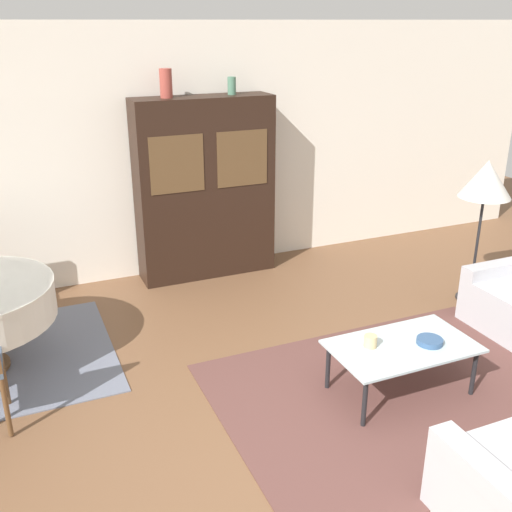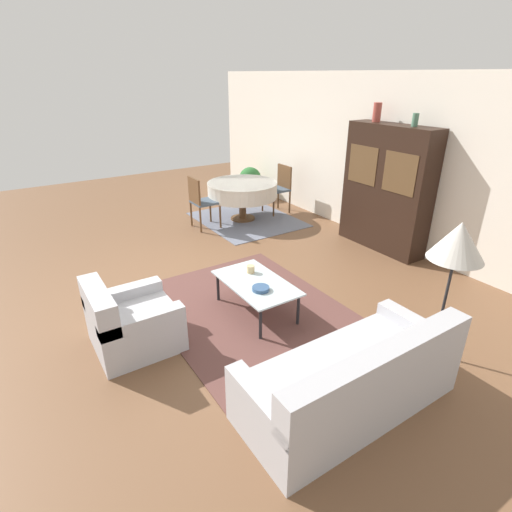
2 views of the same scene
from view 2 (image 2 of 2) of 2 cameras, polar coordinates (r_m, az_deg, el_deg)
ground_plane at (r=5.51m, az=-10.54°, el=-4.58°), size 14.00×14.00×0.00m
wall_back at (r=7.12m, az=17.12°, el=13.04°), size 10.00×0.06×2.70m
area_rug at (r=4.90m, az=-0.52°, el=-8.07°), size 2.80×2.09×0.01m
dining_rug at (r=7.98m, az=-1.30°, el=5.24°), size 2.03×1.72×0.01m
couch at (r=3.63m, az=13.60°, el=-16.96°), size 0.85×1.92×0.79m
armchair at (r=4.41m, az=-17.54°, el=-9.07°), size 0.81×0.84×0.76m
coffee_table at (r=4.73m, az=0.00°, el=-4.09°), size 1.09×0.64×0.40m
display_cabinet at (r=6.74m, az=18.13°, el=9.08°), size 1.50×0.42×1.97m
dining_table at (r=7.83m, az=-1.96°, el=9.41°), size 1.35×1.35×0.74m
dining_chair_near at (r=7.44m, az=-7.91°, el=8.03°), size 0.44×0.44×0.95m
dining_chair_far at (r=8.32m, az=3.39°, el=9.99°), size 0.44×0.44×0.95m
floor_lamp at (r=4.06m, az=26.87°, el=1.54°), size 0.50×0.50×1.46m
cup at (r=4.91m, az=-0.78°, el=-1.87°), size 0.10×0.10×0.09m
bowl at (r=4.53m, az=0.68°, el=-4.67°), size 0.20×0.20×0.04m
vase_tall at (r=6.79m, az=16.92°, el=19.05°), size 0.13×0.13×0.28m
vase_short at (r=6.36m, az=21.79°, el=17.62°), size 0.09×0.09×0.18m
potted_plant at (r=9.41m, az=-0.85°, el=10.81°), size 0.51×0.51×0.70m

